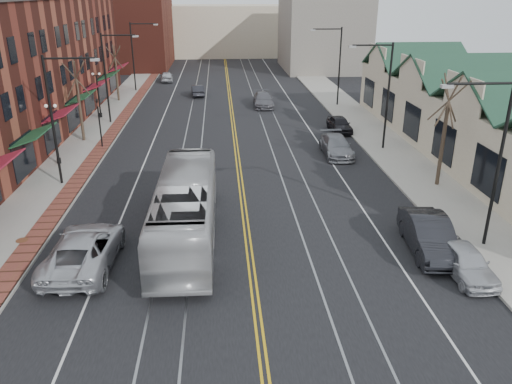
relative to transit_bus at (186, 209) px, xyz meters
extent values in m
plane|color=black|center=(3.05, -7.92, -1.64)|extent=(160.00, 160.00, 0.00)
cube|color=gray|center=(-8.95, 12.08, -1.56)|extent=(4.00, 120.00, 0.15)
cube|color=gray|center=(15.05, 12.08, -1.56)|extent=(4.00, 120.00, 0.15)
cube|color=beige|center=(21.05, 12.08, 0.66)|extent=(8.00, 36.00, 4.60)
cube|color=maroon|center=(-12.95, 62.08, 5.36)|extent=(14.00, 18.00, 14.00)
cube|color=beige|center=(3.05, 77.08, 2.86)|extent=(22.00, 14.00, 9.00)
cube|color=slate|center=(18.05, 57.08, 3.86)|extent=(12.00, 16.00, 11.00)
cylinder|color=black|center=(-8.45, 8.08, 2.51)|extent=(0.16, 0.16, 8.00)
cylinder|color=black|center=(-6.95, 8.08, 6.31)|extent=(3.00, 0.12, 0.12)
cube|color=#999999|center=(-5.45, 8.08, 6.21)|extent=(0.50, 0.25, 0.15)
cylinder|color=black|center=(-8.45, 24.08, 2.51)|extent=(0.16, 0.16, 8.00)
cylinder|color=black|center=(-6.95, 24.08, 6.31)|extent=(3.00, 0.12, 0.12)
cube|color=#999999|center=(-5.45, 24.08, 6.21)|extent=(0.50, 0.25, 0.15)
cylinder|color=black|center=(-8.45, 40.08, 2.51)|extent=(0.16, 0.16, 8.00)
cylinder|color=black|center=(-6.95, 40.08, 6.31)|extent=(3.00, 0.12, 0.12)
cube|color=#999999|center=(-5.45, 40.08, 6.21)|extent=(0.50, 0.25, 0.15)
cylinder|color=black|center=(14.55, -1.92, 2.51)|extent=(0.16, 0.16, 8.00)
cylinder|color=black|center=(13.05, -1.92, 6.31)|extent=(3.00, 0.12, 0.12)
cube|color=#999999|center=(11.55, -1.92, 6.21)|extent=(0.50, 0.25, 0.15)
cylinder|color=black|center=(14.55, 14.08, 2.51)|extent=(0.16, 0.16, 8.00)
cylinder|color=black|center=(13.05, 14.08, 6.31)|extent=(3.00, 0.12, 0.12)
cube|color=#999999|center=(11.55, 14.08, 6.21)|extent=(0.50, 0.25, 0.15)
cylinder|color=black|center=(14.55, 30.08, 2.51)|extent=(0.16, 0.16, 8.00)
cylinder|color=black|center=(13.05, 30.08, 6.31)|extent=(3.00, 0.12, 0.12)
cube|color=#999999|center=(11.55, 30.08, 6.21)|extent=(0.50, 0.25, 0.15)
cylinder|color=black|center=(-9.75, 12.08, -1.29)|extent=(0.28, 0.28, 0.40)
cylinder|color=black|center=(-9.75, 12.08, 0.51)|extent=(0.14, 0.14, 4.00)
cube|color=black|center=(-9.75, 12.08, 2.51)|extent=(0.60, 0.06, 0.06)
sphere|color=white|center=(-10.05, 12.08, 2.66)|extent=(0.24, 0.24, 0.24)
sphere|color=white|center=(-9.45, 12.08, 2.66)|extent=(0.24, 0.24, 0.24)
cylinder|color=black|center=(-9.75, 26.08, -1.29)|extent=(0.28, 0.28, 0.40)
cylinder|color=black|center=(-9.75, 26.08, 0.51)|extent=(0.14, 0.14, 4.00)
cube|color=black|center=(-9.75, 26.08, 2.51)|extent=(0.60, 0.06, 0.06)
sphere|color=white|center=(-10.05, 26.08, 2.66)|extent=(0.24, 0.24, 0.24)
sphere|color=white|center=(-9.45, 26.08, 2.66)|extent=(0.24, 0.24, 0.24)
cylinder|color=#382B21|center=(-9.45, 18.08, 0.96)|extent=(0.24, 0.24, 4.90)
cylinder|color=#382B21|center=(-9.45, 18.08, 3.51)|extent=(0.58, 1.37, 2.90)
cylinder|color=#382B21|center=(-9.45, 18.08, 3.51)|extent=(1.60, 0.66, 2.78)
cylinder|color=#382B21|center=(-9.45, 18.08, 3.51)|extent=(0.53, 1.23, 2.96)
cylinder|color=#382B21|center=(-9.45, 18.08, 3.51)|extent=(1.69, 1.03, 2.64)
cylinder|color=#382B21|center=(-9.45, 18.08, 3.51)|extent=(1.78, 1.29, 2.48)
cylinder|color=#382B21|center=(-9.45, 34.08, 0.79)|extent=(0.24, 0.24, 4.55)
cylinder|color=#382B21|center=(-9.45, 34.08, 3.16)|extent=(0.55, 1.28, 2.69)
cylinder|color=#382B21|center=(-9.45, 34.08, 3.16)|extent=(1.49, 0.62, 2.58)
cylinder|color=#382B21|center=(-9.45, 34.08, 3.16)|extent=(0.50, 1.15, 2.75)
cylinder|color=#382B21|center=(-9.45, 34.08, 3.16)|extent=(1.57, 0.97, 2.45)
cylinder|color=#382B21|center=(-9.45, 34.08, 3.16)|extent=(1.66, 1.20, 2.30)
cylinder|color=#382B21|center=(15.55, 6.08, 1.14)|extent=(0.24, 0.24, 5.25)
cylinder|color=#382B21|center=(15.55, 6.08, 3.86)|extent=(0.61, 1.46, 3.10)
cylinder|color=#382B21|center=(15.55, 6.08, 3.86)|extent=(1.70, 0.70, 2.97)
cylinder|color=#382B21|center=(15.55, 6.08, 3.86)|extent=(0.56, 1.31, 3.17)
cylinder|color=#382B21|center=(15.55, 6.08, 3.86)|extent=(1.80, 1.10, 2.82)
cylinder|color=#382B21|center=(15.55, 6.08, 3.86)|extent=(1.90, 1.37, 2.65)
cylinder|color=#592D19|center=(-8.15, 0.08, -1.48)|extent=(0.60, 0.60, 0.02)
cylinder|color=black|center=(-7.55, 16.08, 0.11)|extent=(0.12, 0.12, 3.20)
imported|color=black|center=(-7.55, 16.08, 1.86)|extent=(0.18, 0.15, 0.90)
imported|color=silver|center=(0.00, 0.00, 0.00)|extent=(2.89, 11.80, 3.28)
imported|color=silver|center=(-4.45, -2.39, -0.80)|extent=(2.99, 6.14, 1.68)
imported|color=#B8B9C0|center=(12.35, -4.44, -0.96)|extent=(1.66, 4.02, 1.36)
imported|color=black|center=(11.60, -2.20, -0.78)|extent=(2.29, 5.34, 1.71)
imported|color=slate|center=(10.55, 12.97, -0.91)|extent=(2.12, 5.03, 1.45)
imported|color=black|center=(12.35, 19.62, -0.96)|extent=(1.83, 4.06, 1.36)
imported|color=#222328|center=(-0.70, 36.68, -1.00)|extent=(1.73, 4.02, 1.29)
imported|color=slate|center=(6.53, 30.37, -0.90)|extent=(2.18, 5.13, 1.47)
imported|color=silver|center=(-5.27, 46.94, -0.95)|extent=(2.05, 4.19, 1.37)
camera|label=1|loc=(1.81, -22.72, 10.05)|focal=35.00mm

